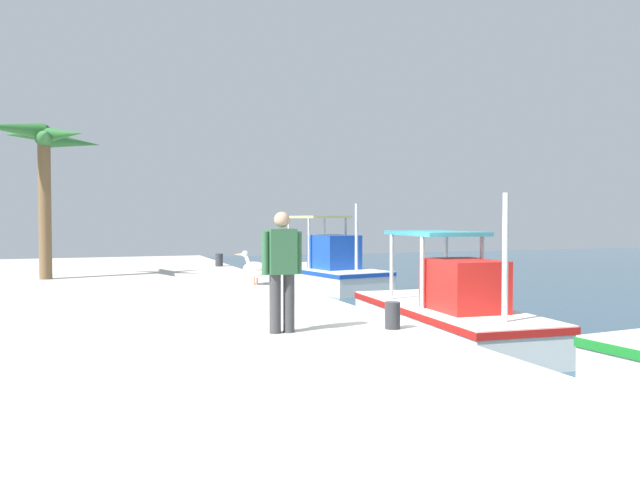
{
  "coord_description": "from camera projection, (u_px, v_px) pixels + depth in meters",
  "views": [
    {
      "loc": [
        9.42,
        -4.62,
        2.41
      ],
      "look_at": [
        -5.15,
        0.78,
        1.87
      ],
      "focal_mm": 35.56,
      "sensor_mm": 36.0,
      "label": 1
    }
  ],
  "objects": [
    {
      "name": "quay_pier",
      "position": [
        58.0,
        363.0,
        8.77
      ],
      "size": [
        36.0,
        10.0,
        0.8
      ],
      "primitive_type": "cube",
      "color": "#BCB7AD",
      "rests_on": "ground"
    },
    {
      "name": "fishing_boat_nearest",
      "position": [
        326.0,
        271.0,
        21.71
      ],
      "size": [
        5.66,
        3.07,
        2.87
      ],
      "color": "white",
      "rests_on": "ground"
    },
    {
      "name": "fishing_boat_second",
      "position": [
        448.0,
        314.0,
        12.2
      ],
      "size": [
        5.55,
        2.21,
        2.82
      ],
      "color": "white",
      "rests_on": "ground"
    },
    {
      "name": "pelican",
      "position": [
        254.0,
        268.0,
        15.23
      ],
      "size": [
        0.88,
        0.75,
        0.82
      ],
      "color": "tan",
      "rests_on": "quay_pier"
    },
    {
      "name": "fisherman_standing",
      "position": [
        282.0,
        267.0,
        8.86
      ],
      "size": [
        0.24,
        0.58,
        1.7
      ],
      "color": "#3F3F42",
      "rests_on": "quay_pier"
    },
    {
      "name": "mooring_bollard_nearest",
      "position": [
        219.0,
        260.0,
        21.14
      ],
      "size": [
        0.25,
        0.25,
        0.42
      ],
      "primitive_type": "cylinder",
      "color": "#333338",
      "rests_on": "quay_pier"
    },
    {
      "name": "mooring_bollard_second",
      "position": [
        393.0,
        315.0,
        9.2
      ],
      "size": [
        0.22,
        0.22,
        0.39
      ],
      "primitive_type": "cylinder",
      "color": "#333338",
      "rests_on": "quay_pier"
    },
    {
      "name": "palm_tree",
      "position": [
        43.0,
        149.0,
        16.59
      ],
      "size": [
        2.99,
        3.15,
        4.11
      ],
      "color": "brown",
      "rests_on": "quay_pier"
    }
  ]
}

